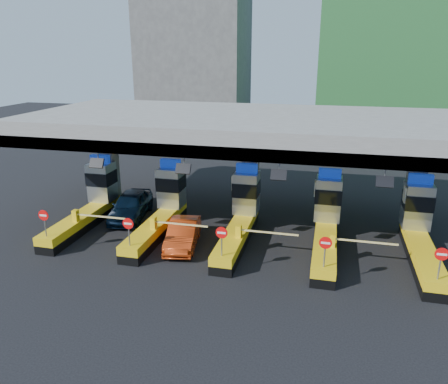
# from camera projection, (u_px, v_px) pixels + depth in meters

# --- Properties ---
(ground) EXTENTS (120.00, 120.00, 0.00)m
(ground) POSITION_uv_depth(u_px,v_px,m) (240.00, 237.00, 26.42)
(ground) COLOR black
(ground) RESTS_ON ground
(toll_canopy) EXTENTS (28.00, 12.09, 7.00)m
(toll_canopy) POSITION_uv_depth(u_px,v_px,m) (251.00, 129.00, 27.17)
(toll_canopy) COLOR slate
(toll_canopy) RESTS_ON ground
(toll_lane_far_left) EXTENTS (4.43, 8.00, 4.16)m
(toll_lane_far_left) POSITION_uv_depth(u_px,v_px,m) (92.00, 201.00, 28.51)
(toll_lane_far_left) COLOR black
(toll_lane_far_left) RESTS_ON ground
(toll_lane_left) EXTENTS (4.43, 8.00, 4.16)m
(toll_lane_left) POSITION_uv_depth(u_px,v_px,m) (163.00, 207.00, 27.38)
(toll_lane_left) COLOR black
(toll_lane_left) RESTS_ON ground
(toll_lane_center) EXTENTS (4.43, 8.00, 4.16)m
(toll_lane_center) POSITION_uv_depth(u_px,v_px,m) (241.00, 214.00, 26.24)
(toll_lane_center) COLOR black
(toll_lane_center) RESTS_ON ground
(toll_lane_right) EXTENTS (4.43, 8.00, 4.16)m
(toll_lane_right) POSITION_uv_depth(u_px,v_px,m) (326.00, 222.00, 25.11)
(toll_lane_right) COLOR black
(toll_lane_right) RESTS_ON ground
(toll_lane_far_right) EXTENTS (4.43, 8.00, 4.16)m
(toll_lane_far_right) POSITION_uv_depth(u_px,v_px,m) (420.00, 230.00, 23.98)
(toll_lane_far_right) COLOR black
(toll_lane_far_right) RESTS_ON ground
(bg_building_scaffold) EXTENTS (18.00, 12.00, 28.00)m
(bg_building_scaffold) POSITION_uv_depth(u_px,v_px,m) (404.00, 20.00, 48.93)
(bg_building_scaffold) COLOR #1E5926
(bg_building_scaffold) RESTS_ON ground
(bg_building_concrete) EXTENTS (14.00, 10.00, 18.00)m
(bg_building_concrete) POSITION_uv_depth(u_px,v_px,m) (195.00, 64.00, 60.06)
(bg_building_concrete) COLOR #4C4C49
(bg_building_concrete) RESTS_ON ground
(van) EXTENTS (2.87, 5.49, 1.78)m
(van) POSITION_uv_depth(u_px,v_px,m) (131.00, 205.00, 29.30)
(van) COLOR black
(van) RESTS_ON ground
(red_car) EXTENTS (2.31, 4.72, 1.49)m
(red_car) POSITION_uv_depth(u_px,v_px,m) (183.00, 234.00, 25.05)
(red_car) COLOR #A22F0C
(red_car) RESTS_ON ground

